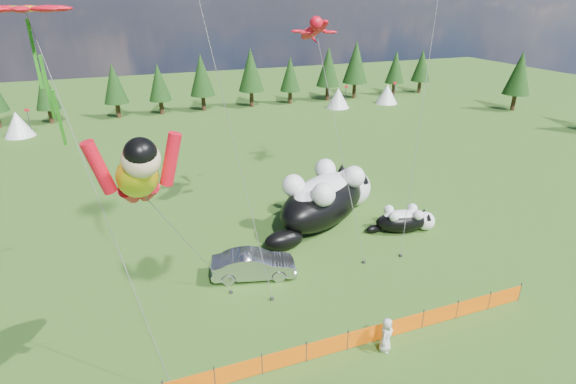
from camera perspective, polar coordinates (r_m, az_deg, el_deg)
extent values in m
plane|color=#0D3409|center=(23.27, 1.68, -15.25)|extent=(160.00, 160.00, 0.00)
cylinder|color=#262626|center=(19.73, -9.31, -22.19)|extent=(0.06, 0.06, 1.10)
cylinder|color=#262626|center=(20.04, -3.33, -20.96)|extent=(0.06, 0.06, 1.10)
cylinder|color=#262626|center=(20.53, 2.33, -19.59)|extent=(0.06, 0.06, 1.10)
cylinder|color=#262626|center=(21.21, 7.57, -18.13)|extent=(0.06, 0.06, 1.10)
cylinder|color=#262626|center=(22.04, 12.38, -16.65)|extent=(0.06, 0.06, 1.10)
cylinder|color=#262626|center=(23.02, 16.73, -15.19)|extent=(0.06, 0.06, 1.10)
cylinder|color=#262626|center=(24.12, 20.66, -13.78)|extent=(0.06, 0.06, 1.10)
cylinder|color=#262626|center=(25.34, 24.19, -12.45)|extent=(0.06, 0.06, 1.10)
cylinder|color=#262626|center=(26.65, 27.35, -11.21)|extent=(0.06, 0.06, 1.10)
cube|color=#FF6005|center=(19.90, -6.28, -21.70)|extent=(2.00, 0.04, 0.90)
cube|color=#FF6005|center=(20.30, -0.45, -20.39)|extent=(2.00, 0.04, 0.90)
cube|color=#FF6005|center=(20.88, 5.00, -18.97)|extent=(2.00, 0.04, 0.90)
cube|color=#FF6005|center=(21.64, 10.02, -17.49)|extent=(2.00, 0.04, 0.90)
cube|color=#FF6005|center=(22.54, 14.60, -16.02)|extent=(2.00, 0.04, 0.90)
cube|color=#FF6005|center=(23.59, 18.73, -14.58)|extent=(2.00, 0.04, 0.90)
cube|color=#FF6005|center=(24.75, 22.45, -13.20)|extent=(2.00, 0.04, 0.90)
cube|color=#FF6005|center=(26.01, 25.79, -11.91)|extent=(2.00, 0.04, 0.90)
ellipsoid|color=black|center=(30.84, 4.45, -1.30)|extent=(8.96, 7.54, 3.27)
ellipsoid|color=white|center=(30.51, 4.50, 0.09)|extent=(6.68, 5.56, 2.00)
sphere|color=white|center=(33.91, 8.00, 0.58)|extent=(2.91, 2.91, 2.91)
sphere|color=#E35869|center=(34.92, 9.02, 1.21)|extent=(0.41, 0.41, 0.41)
ellipsoid|color=black|center=(28.14, -0.54, -6.13)|extent=(2.83, 2.42, 1.27)
cone|color=black|center=(33.10, 9.41, 2.07)|extent=(1.02, 1.02, 1.02)
cone|color=black|center=(33.88, 6.83, 2.74)|extent=(1.02, 1.02, 1.02)
sphere|color=white|center=(32.38, 4.75, 2.90)|extent=(1.53, 1.53, 1.53)
sphere|color=white|center=(31.26, 8.37, 1.94)|extent=(1.53, 1.53, 1.53)
sphere|color=white|center=(29.47, 0.68, 0.82)|extent=(1.53, 1.53, 1.53)
sphere|color=white|center=(28.23, 4.52, -0.31)|extent=(1.53, 1.53, 1.53)
ellipsoid|color=black|center=(31.14, 14.25, -3.64)|extent=(3.86, 2.43, 1.43)
ellipsoid|color=white|center=(30.98, 14.32, -3.05)|extent=(2.90, 1.77, 0.87)
sphere|color=white|center=(31.81, 17.04, -3.53)|extent=(1.27, 1.27, 1.27)
sphere|color=#E35869|center=(32.03, 17.92, -3.46)|extent=(0.18, 0.18, 0.18)
ellipsoid|color=black|center=(30.71, 10.85, -4.63)|extent=(1.21, 0.79, 0.56)
cone|color=black|center=(31.29, 17.42, -3.02)|extent=(0.44, 0.44, 0.44)
cone|color=black|center=(31.90, 16.88, -2.41)|extent=(0.44, 0.44, 0.44)
sphere|color=white|center=(31.60, 15.52, -2.01)|extent=(0.67, 0.67, 0.67)
sphere|color=white|center=(30.75, 16.23, -2.83)|extent=(0.67, 0.67, 0.67)
sphere|color=white|center=(31.00, 12.67, -2.21)|extent=(0.67, 0.67, 0.67)
sphere|color=white|center=(30.14, 13.32, -3.05)|extent=(0.67, 0.67, 0.67)
imported|color=#ADAEB2|center=(25.56, -4.40, -9.19)|extent=(4.96, 2.72, 1.55)
imported|color=silver|center=(21.29, 12.36, -17.29)|extent=(0.98, 0.94, 1.69)
cylinder|color=#595959|center=(20.02, -11.71, -6.88)|extent=(0.03, 0.03, 10.88)
cube|color=#262626|center=(24.77, -7.23, -12.49)|extent=(0.15, 0.15, 0.16)
cylinder|color=#595959|center=(28.41, 6.34, 6.59)|extent=(0.03, 0.03, 15.25)
cube|color=#262626|center=(27.39, 9.60, -8.76)|extent=(0.15, 0.15, 0.16)
cylinder|color=#595959|center=(18.29, -22.38, -2.26)|extent=(0.03, 0.03, 15.44)
cube|color=#247F17|center=(19.93, -28.75, 11.46)|extent=(0.23, 0.23, 4.97)
cylinder|color=#595959|center=(21.43, -6.57, 5.00)|extent=(0.03, 0.03, 15.77)
cube|color=#262626|center=(24.14, -2.03, -13.37)|extent=(0.15, 0.15, 0.16)
cylinder|color=#595959|center=(29.70, 17.27, 14.38)|extent=(0.03, 0.03, 22.63)
cube|color=#262626|center=(28.48, 14.10, -7.83)|extent=(0.15, 0.15, 0.16)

